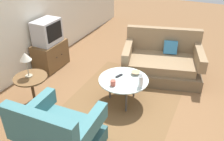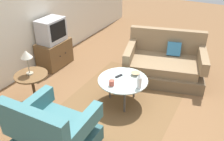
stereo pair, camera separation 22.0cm
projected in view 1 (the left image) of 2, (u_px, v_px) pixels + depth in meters
name	position (u px, v px, depth m)	size (l,w,h in m)	color
ground_plane	(128.00, 107.00, 4.20)	(16.00, 16.00, 0.00)	brown
back_wall	(8.00, 13.00, 4.42)	(9.00, 0.12, 2.70)	beige
area_rug	(123.00, 101.00, 4.33)	(2.53, 1.85, 0.00)	brown
armchair	(59.00, 136.00, 3.17)	(0.92, 1.02, 0.94)	#325C60
couch	(162.00, 62.00, 4.98)	(1.37, 1.76, 0.92)	brown
coffee_table	(123.00, 81.00, 4.11)	(0.86, 0.86, 0.48)	#B2C6C1
side_table	(32.00, 85.00, 4.04)	(0.56, 0.56, 0.58)	brown
tv_stand	(51.00, 55.00, 5.29)	(0.75, 0.48, 0.59)	brown
television	(47.00, 32.00, 5.02)	(0.58, 0.40, 0.51)	#B7B7BC
table_lamp	(25.00, 58.00, 3.80)	(0.19, 0.19, 0.44)	#9E937A
vase	(141.00, 80.00, 3.82)	(0.08, 0.08, 0.26)	white
mug	(113.00, 83.00, 3.90)	(0.14, 0.09, 0.10)	#B74C3D
bowl	(136.00, 73.00, 4.21)	(0.17, 0.17, 0.05)	tan
tv_remote_dark	(119.00, 76.00, 4.16)	(0.15, 0.09, 0.02)	black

